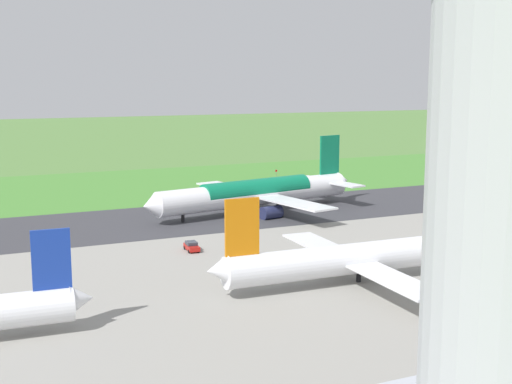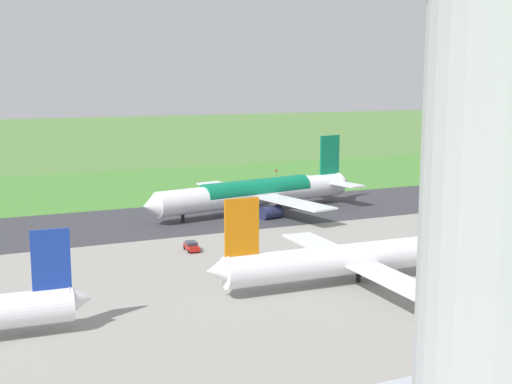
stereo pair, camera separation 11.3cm
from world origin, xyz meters
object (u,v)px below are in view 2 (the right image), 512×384
object	(u,v)px
service_car_followme	(192,246)
traffic_cone_orange	(275,181)
airliner_main	(257,193)
no_stopping_sign	(276,173)
service_truck_baggage	(464,186)
airliner_parked_mid	(357,258)

from	to	relation	value
service_car_followme	traffic_cone_orange	size ratio (longest dim) A/B	7.82
airliner_main	traffic_cone_orange	bearing A→B (deg)	-121.11
no_stopping_sign	traffic_cone_orange	distance (m)	7.50
airliner_main	service_truck_baggage	distance (m)	60.75
service_car_followme	no_stopping_sign	bearing A→B (deg)	-125.66
airliner_main	traffic_cone_orange	distance (m)	45.27
service_car_followme	traffic_cone_orange	world-z (taller)	service_car_followme
airliner_main	service_truck_baggage	size ratio (longest dim) A/B	8.74
service_car_followme	no_stopping_sign	world-z (taller)	no_stopping_sign
airliner_main	traffic_cone_orange	size ratio (longest dim) A/B	97.92
airliner_parked_mid	service_car_followme	xyz separation A→B (m)	(15.41, -26.99, -2.81)
no_stopping_sign	service_truck_baggage	bearing A→B (deg)	129.00
service_car_followme	traffic_cone_orange	distance (m)	80.92
service_truck_baggage	service_car_followme	xyz separation A→B (m)	(85.12, 30.15, -0.56)
service_car_followme	traffic_cone_orange	bearing A→B (deg)	-126.24
service_truck_baggage	traffic_cone_orange	size ratio (longest dim) A/B	11.21
airliner_parked_mid	service_car_followme	world-z (taller)	airliner_parked_mid
airliner_parked_mid	no_stopping_sign	distance (m)	105.10
no_stopping_sign	airliner_parked_mid	bearing A→B (deg)	69.94
airliner_main	airliner_parked_mid	size ratio (longest dim) A/B	1.18
traffic_cone_orange	service_truck_baggage	bearing A→B (deg)	136.72
airliner_parked_mid	service_truck_baggage	bearing A→B (deg)	-140.66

